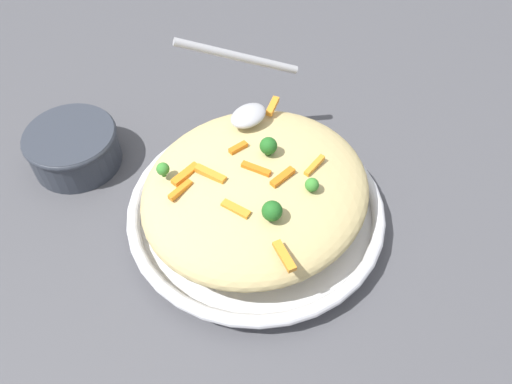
{
  "coord_description": "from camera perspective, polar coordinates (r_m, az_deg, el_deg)",
  "views": [
    {
      "loc": [
        0.31,
        0.3,
        0.59
      ],
      "look_at": [
        0.0,
        0.0,
        0.07
      ],
      "focal_mm": 35.75,
      "sensor_mm": 36.0,
      "label": 1
    }
  ],
  "objects": [
    {
      "name": "companion_bowl",
      "position": [
        0.83,
        -19.78,
        4.87
      ],
      "size": [
        0.14,
        0.14,
        0.06
      ],
      "color": "#333842",
      "rests_on": "ground_plane"
    },
    {
      "name": "broccoli_floret_2",
      "position": [
        0.59,
        1.81,
        -2.16
      ],
      "size": [
        0.02,
        0.02,
        0.03
      ],
      "color": "#205B1C",
      "rests_on": "pasta_mound"
    },
    {
      "name": "carrot_piece_1",
      "position": [
        0.67,
        -2.01,
        4.97
      ],
      "size": [
        0.03,
        0.01,
        0.01
      ],
      "primitive_type": "cube",
      "rotation": [
        0.0,
        0.0,
        2.99
      ],
      "color": "orange",
      "rests_on": "pasta_mound"
    },
    {
      "name": "carrot_piece_3",
      "position": [
        0.61,
        -2.28,
        -1.9
      ],
      "size": [
        0.02,
        0.04,
        0.01
      ],
      "primitive_type": "cube",
      "rotation": [
        0.0,
        0.0,
        4.9
      ],
      "color": "orange",
      "rests_on": "pasta_mound"
    },
    {
      "name": "carrot_piece_2",
      "position": [
        0.58,
        3.19,
        -7.16
      ],
      "size": [
        0.02,
        0.04,
        0.01
      ],
      "primitive_type": "cube",
      "rotation": [
        0.0,
        0.0,
        1.19
      ],
      "color": "orange",
      "rests_on": "pasta_mound"
    },
    {
      "name": "broccoli_floret_3",
      "position": [
        0.63,
        6.27,
        0.79
      ],
      "size": [
        0.02,
        0.02,
        0.02
      ],
      "color": "#377928",
      "rests_on": "pasta_mound"
    },
    {
      "name": "carrot_piece_9",
      "position": [
        0.64,
        2.99,
        1.68
      ],
      "size": [
        0.04,
        0.01,
        0.01
      ],
      "primitive_type": "cube",
      "rotation": [
        0.0,
        0.0,
        3.11
      ],
      "color": "orange",
      "rests_on": "pasta_mound"
    },
    {
      "name": "carrot_piece_8",
      "position": [
        0.65,
        -7.9,
        2.0
      ],
      "size": [
        0.04,
        0.01,
        0.01
      ],
      "primitive_type": "cube",
      "rotation": [
        0.0,
        0.0,
        3.19
      ],
      "color": "orange",
      "rests_on": "pasta_mound"
    },
    {
      "name": "serving_bowl",
      "position": [
        0.71,
        0.0,
        -2.25
      ],
      "size": [
        0.36,
        0.36,
        0.04
      ],
      "color": "silver",
      "rests_on": "ground_plane"
    },
    {
      "name": "ground_plane",
      "position": [
        0.73,
        0.0,
        -3.27
      ],
      "size": [
        2.4,
        2.4,
        0.0
      ],
      "primitive_type": "plane",
      "color": "#4C4C51"
    },
    {
      "name": "broccoli_floret_1",
      "position": [
        0.66,
        1.4,
        5.15
      ],
      "size": [
        0.02,
        0.02,
        0.03
      ],
      "color": "#205B1C",
      "rests_on": "pasta_mound"
    },
    {
      "name": "carrot_piece_5",
      "position": [
        0.64,
        -8.47,
        0.22
      ],
      "size": [
        0.04,
        0.01,
        0.01
      ],
      "primitive_type": "cube",
      "rotation": [
        0.0,
        0.0,
        0.06
      ],
      "color": "orange",
      "rests_on": "pasta_mound"
    },
    {
      "name": "carrot_piece_4",
      "position": [
        0.74,
        1.86,
        9.59
      ],
      "size": [
        0.04,
        0.02,
        0.01
      ],
      "primitive_type": "cube",
      "rotation": [
        0.0,
        0.0,
        3.57
      ],
      "color": "orange",
      "rests_on": "pasta_mound"
    },
    {
      "name": "pasta_mound",
      "position": [
        0.68,
        0.0,
        0.26
      ],
      "size": [
        0.31,
        0.29,
        0.08
      ],
      "primitive_type": "ellipsoid",
      "color": "#D1BA7A",
      "rests_on": "serving_bowl"
    },
    {
      "name": "carrot_piece_0",
      "position": [
        0.64,
        -0.18,
        2.53
      ],
      "size": [
        0.02,
        0.04,
        0.01
      ],
      "primitive_type": "cube",
      "rotation": [
        0.0,
        0.0,
        5.01
      ],
      "color": "orange",
      "rests_on": "pasta_mound"
    },
    {
      "name": "serving_spoon",
      "position": [
        0.72,
        -1.34,
        11.21
      ],
      "size": [
        0.16,
        0.15,
        0.08
      ],
      "color": "#B7B7BC",
      "rests_on": "pasta_mound"
    },
    {
      "name": "broccoli_floret_0",
      "position": [
        0.65,
        -10.37,
        2.53
      ],
      "size": [
        0.02,
        0.02,
        0.02
      ],
      "color": "#377928",
      "rests_on": "pasta_mound"
    },
    {
      "name": "carrot_piece_6",
      "position": [
        0.64,
        -5.12,
        2.03
      ],
      "size": [
        0.02,
        0.04,
        0.01
      ],
      "primitive_type": "cube",
      "rotation": [
        0.0,
        0.0,
        1.78
      ],
      "color": "orange",
      "rests_on": "pasta_mound"
    },
    {
      "name": "carrot_piece_7",
      "position": [
        0.66,
        6.56,
        2.95
      ],
      "size": [
        0.04,
        0.01,
        0.01
      ],
      "primitive_type": "cube",
      "rotation": [
        0.0,
        0.0,
        3.25
      ],
      "color": "orange",
      "rests_on": "pasta_mound"
    }
  ]
}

